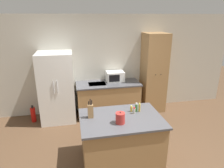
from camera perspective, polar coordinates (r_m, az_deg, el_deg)
name	(u,v)px	position (r m, az deg, el deg)	size (l,w,h in m)	color
ground_plane	(128,162)	(3.96, 4.72, -21.27)	(14.00, 14.00, 0.00)	brown
wall_back	(106,64)	(5.44, -1.68, 5.62)	(7.20, 0.06, 2.60)	beige
refrigerator	(57,87)	(5.12, -15.45, -0.96)	(0.83, 0.76, 1.74)	white
back_counter	(108,99)	(5.37, -1.06, -4.18)	(1.66, 0.70, 0.88)	#9E7547
pantry_cabinet	(154,73)	(5.56, 11.82, 3.05)	(0.60, 0.59, 2.14)	#9E7547
kitchen_island	(121,140)	(3.71, 2.54, -15.58)	(1.41, 1.00, 0.89)	#9E7547
microwave	(115,76)	(5.34, 0.88, 2.21)	(0.47, 0.36, 0.26)	white
knife_block	(91,111)	(3.44, -6.16, -7.65)	(0.09, 0.07, 0.35)	#9E7547
spice_bottle_tall_dark	(134,111)	(3.61, 6.36, -7.57)	(0.04, 0.04, 0.12)	beige
spice_bottle_short_red	(131,109)	(3.68, 5.56, -7.07)	(0.04, 0.04, 0.11)	gold
spice_bottle_amber_oil	(136,108)	(3.68, 6.96, -6.68)	(0.05, 0.05, 0.17)	#337033
spice_bottle_green_herb	(139,108)	(3.69, 7.84, -6.67)	(0.04, 0.04, 0.17)	gold
kettle	(120,118)	(3.27, 2.38, -9.70)	(0.15, 0.15, 0.21)	#B72D28
fire_extinguisher	(33,114)	(5.46, -21.57, -8.08)	(0.12, 0.12, 0.44)	red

